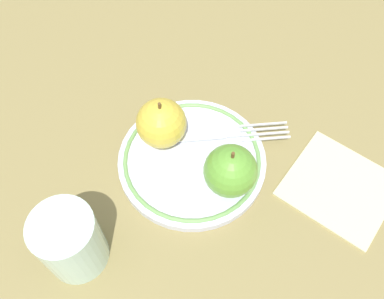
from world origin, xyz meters
name	(u,v)px	position (x,y,z in m)	size (l,w,h in m)	color
ground_plane	(200,161)	(0.00, 0.00, 0.00)	(2.00, 2.00, 0.00)	olive
plate	(192,160)	(0.01, 0.01, 0.01)	(0.20, 0.20, 0.02)	silver
apple_red_whole	(230,171)	(-0.05, 0.01, 0.05)	(0.07, 0.07, 0.08)	#5C9A32
apple_second_whole	(161,123)	(0.06, 0.01, 0.05)	(0.07, 0.07, 0.08)	gold
fork	(215,135)	(0.00, -0.04, 0.02)	(0.15, 0.15, 0.00)	silver
drinking_glass	(70,241)	(0.03, 0.19, 0.05)	(0.07, 0.07, 0.09)	silver
napkin_folded	(340,187)	(-0.17, -0.09, 0.00)	(0.13, 0.12, 0.01)	beige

